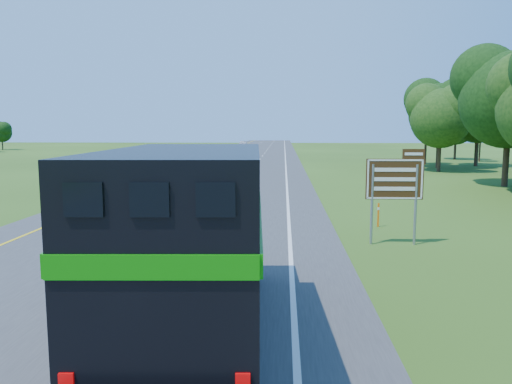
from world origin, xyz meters
TOP-DOWN VIEW (x-y plane):
  - road at (0.00, 50.00)m, footprint 15.00×260.00m
  - lane_markings at (0.00, 50.00)m, footprint 11.15×260.00m
  - horse_truck at (3.31, 3.94)m, footprint 3.28×9.20m
  - white_suv at (-3.35, 55.74)m, footprint 3.34×6.74m
  - far_car at (-3.92, 106.25)m, footprint 2.41×5.17m
  - exit_sign at (9.49, 12.81)m, footprint 2.17×0.12m
  - delineator at (9.54, 16.29)m, footprint 0.09×0.05m

SIDE VIEW (x-z plane):
  - road at x=0.00m, z-range 0.00..0.04m
  - lane_markings at x=0.00m, z-range 0.04..0.05m
  - delineator at x=9.54m, z-range 0.04..1.13m
  - far_car at x=-3.92m, z-range 0.04..1.75m
  - white_suv at x=-3.35m, z-range 0.04..1.88m
  - horse_truck at x=3.31m, z-range 0.18..4.19m
  - exit_sign at x=9.49m, z-range 0.55..4.23m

